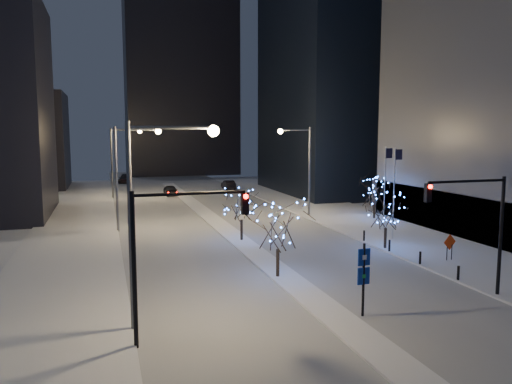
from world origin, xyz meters
name	(u,v)px	position (x,y,z in m)	size (l,w,h in m)	color
ground	(341,323)	(0.00, 0.00, 0.00)	(160.00, 160.00, 0.00)	white
road	(205,214)	(0.00, 35.00, 0.01)	(20.00, 130.00, 0.02)	#A4A9B3
median	(214,220)	(0.00, 30.00, 0.07)	(2.00, 80.00, 0.15)	silver
east_sidewalk	(388,230)	(15.00, 20.00, 0.07)	(10.00, 90.00, 0.15)	silver
west_sidewalk	(69,250)	(-14.00, 20.00, 0.07)	(8.00, 90.00, 0.15)	silver
filler_west_far	(9,141)	(-26.00, 70.00, 8.00)	(18.00, 16.00, 16.00)	black
horizon_block	(180,80)	(6.00, 92.00, 21.00)	(24.00, 14.00, 42.00)	black
street_lamp_w_near	(153,196)	(-8.94, 2.00, 6.50)	(4.40, 0.56, 10.00)	#595E66
street_lamp_w_mid	(128,164)	(-8.94, 27.00, 6.50)	(4.40, 0.56, 10.00)	#595E66
street_lamp_w_far	(119,153)	(-8.94, 52.00, 6.50)	(4.40, 0.56, 10.00)	#595E66
street_lamp_east	(302,159)	(10.08, 30.00, 6.45)	(3.90, 0.56, 10.00)	#595E66
traffic_signal_west	(170,240)	(-8.44, 0.00, 4.76)	(5.26, 0.43, 7.00)	black
traffic_signal_east	(479,217)	(8.94, 1.00, 4.76)	(5.26, 0.43, 7.00)	black
flagpoles	(390,185)	(13.37, 17.25, 4.80)	(1.35, 2.60, 8.00)	silver
bollards	(404,251)	(10.20, 10.00, 0.60)	(0.16, 12.16, 0.90)	black
car_near	(171,191)	(-1.64, 52.88, 0.76)	(1.79, 4.45, 1.52)	black
car_mid	(228,185)	(8.62, 58.47, 0.74)	(1.56, 4.47, 1.47)	black
car_far	(125,179)	(-7.36, 74.07, 0.77)	(2.15, 5.28, 1.53)	black
holiday_tree_median_near	(278,227)	(-0.50, 8.13, 3.40)	(4.18, 4.18, 5.00)	black
holiday_tree_median_far	(241,206)	(0.18, 19.47, 3.13)	(4.15, 4.15, 4.44)	black
holiday_tree_plaza_near	(386,213)	(10.50, 13.12, 3.03)	(3.75, 3.75, 4.39)	black
holiday_tree_plaza_far	(375,190)	(16.86, 25.73, 3.23)	(4.14, 4.14, 4.94)	black
wayfinding_sign	(364,272)	(1.47, 0.50, 2.36)	(0.69, 0.14, 3.85)	black
construction_sign	(450,244)	(12.92, 8.33, 1.31)	(1.16, 0.25, 1.93)	black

